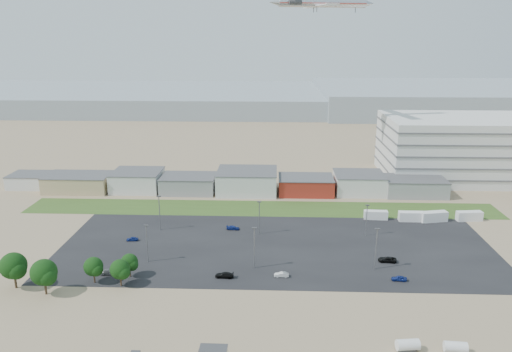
{
  "coord_description": "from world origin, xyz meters",
  "views": [
    {
      "loc": [
        4.42,
        -108.64,
        56.5
      ],
      "look_at": [
        -0.71,
        22.0,
        19.86
      ],
      "focal_mm": 35.0,
      "sensor_mm": 36.0,
      "label": 1
    }
  ],
  "objects_px": {
    "parked_car_3": "(224,275)",
    "parked_car_5": "(132,239)",
    "tree_far_left": "(14,268)",
    "parked_car_6": "(233,228)",
    "airliner": "(323,3)",
    "storage_tank_nw": "(408,345)",
    "parked_car_0": "(387,260)",
    "parked_car_13": "(281,275)",
    "parked_car_10": "(109,272)",
    "parked_car_2": "(399,278)",
    "box_trailer_a": "(376,215)"
  },
  "relations": [
    {
      "from": "storage_tank_nw",
      "to": "parked_car_0",
      "type": "relative_size",
      "value": 0.9
    },
    {
      "from": "storage_tank_nw",
      "to": "parked_car_2",
      "type": "xyz_separation_m",
      "value": [
        5.0,
        27.93,
        -0.66
      ]
    },
    {
      "from": "parked_car_10",
      "to": "parked_car_2",
      "type": "bearing_deg",
      "value": -96.43
    },
    {
      "from": "storage_tank_nw",
      "to": "parked_car_2",
      "type": "height_order",
      "value": "storage_tank_nw"
    },
    {
      "from": "tree_far_left",
      "to": "parked_car_0",
      "type": "height_order",
      "value": "tree_far_left"
    },
    {
      "from": "box_trailer_a",
      "to": "parked_car_2",
      "type": "relative_size",
      "value": 2.05
    },
    {
      "from": "parked_car_10",
      "to": "tree_far_left",
      "type": "bearing_deg",
      "value": 105.19
    },
    {
      "from": "parked_car_3",
      "to": "parked_car_5",
      "type": "distance_m",
      "value": 35.87
    },
    {
      "from": "parked_car_3",
      "to": "parked_car_2",
      "type": "bearing_deg",
      "value": 94.32
    },
    {
      "from": "storage_tank_nw",
      "to": "parked_car_5",
      "type": "distance_m",
      "value": 82.27
    },
    {
      "from": "airliner",
      "to": "parked_car_13",
      "type": "relative_size",
      "value": 11.69
    },
    {
      "from": "storage_tank_nw",
      "to": "box_trailer_a",
      "type": "xyz_separation_m",
      "value": [
        7.43,
        70.06,
        0.11
      ]
    },
    {
      "from": "parked_car_0",
      "to": "parked_car_10",
      "type": "bearing_deg",
      "value": -76.35
    },
    {
      "from": "parked_car_10",
      "to": "parked_car_3",
      "type": "bearing_deg",
      "value": -97.06
    },
    {
      "from": "parked_car_6",
      "to": "airliner",
      "type": "bearing_deg",
      "value": -23.36
    },
    {
      "from": "tree_far_left",
      "to": "parked_car_10",
      "type": "xyz_separation_m",
      "value": [
        19.55,
        7.59,
        -4.3
      ]
    },
    {
      "from": "parked_car_0",
      "to": "parked_car_6",
      "type": "bearing_deg",
      "value": -110.87
    },
    {
      "from": "parked_car_3",
      "to": "parked_car_5",
      "type": "bearing_deg",
      "value": -122.61
    },
    {
      "from": "airliner",
      "to": "parked_car_5",
      "type": "height_order",
      "value": "airliner"
    },
    {
      "from": "airliner",
      "to": "storage_tank_nw",
      "type": "bearing_deg",
      "value": -99.92
    },
    {
      "from": "tree_far_left",
      "to": "parked_car_6",
      "type": "relative_size",
      "value": 2.5
    },
    {
      "from": "parked_car_0",
      "to": "parked_car_6",
      "type": "height_order",
      "value": "parked_car_0"
    },
    {
      "from": "box_trailer_a",
      "to": "parked_car_6",
      "type": "bearing_deg",
      "value": -163.74
    },
    {
      "from": "storage_tank_nw",
      "to": "parked_car_10",
      "type": "xyz_separation_m",
      "value": [
        -65.53,
        28.43,
        -0.63
      ]
    },
    {
      "from": "parked_car_0",
      "to": "parked_car_13",
      "type": "bearing_deg",
      "value": -65.47
    },
    {
      "from": "parked_car_2",
      "to": "parked_car_13",
      "type": "height_order",
      "value": "parked_car_2"
    },
    {
      "from": "box_trailer_a",
      "to": "tree_far_left",
      "type": "height_order",
      "value": "tree_far_left"
    },
    {
      "from": "parked_car_0",
      "to": "parked_car_6",
      "type": "xyz_separation_m",
      "value": [
        -41.96,
        20.93,
        -0.08
      ]
    },
    {
      "from": "parked_car_3",
      "to": "parked_car_13",
      "type": "distance_m",
      "value": 13.9
    },
    {
      "from": "airliner",
      "to": "parked_car_10",
      "type": "bearing_deg",
      "value": -136.87
    },
    {
      "from": "parked_car_13",
      "to": "parked_car_5",
      "type": "bearing_deg",
      "value": -115.48
    },
    {
      "from": "parked_car_2",
      "to": "parked_car_3",
      "type": "relative_size",
      "value": 0.8
    },
    {
      "from": "parked_car_0",
      "to": "parked_car_2",
      "type": "xyz_separation_m",
      "value": [
        0.62,
        -10.34,
        -0.04
      ]
    },
    {
      "from": "airliner",
      "to": "parked_car_5",
      "type": "relative_size",
      "value": 12.47
    },
    {
      "from": "airliner",
      "to": "parked_car_13",
      "type": "height_order",
      "value": "airliner"
    },
    {
      "from": "box_trailer_a",
      "to": "parked_car_5",
      "type": "distance_m",
      "value": 76.02
    },
    {
      "from": "tree_far_left",
      "to": "airliner",
      "type": "xyz_separation_m",
      "value": [
        77.3,
        96.05,
        63.76
      ]
    },
    {
      "from": "parked_car_3",
      "to": "parked_car_5",
      "type": "xyz_separation_m",
      "value": [
        -28.68,
        21.54,
        -0.09
      ]
    },
    {
      "from": "box_trailer_a",
      "to": "parked_car_6",
      "type": "relative_size",
      "value": 1.87
    },
    {
      "from": "parked_car_3",
      "to": "parked_car_13",
      "type": "height_order",
      "value": "parked_car_3"
    },
    {
      "from": "parked_car_0",
      "to": "parked_car_13",
      "type": "distance_m",
      "value": 29.14
    },
    {
      "from": "box_trailer_a",
      "to": "parked_car_5",
      "type": "bearing_deg",
      "value": -161.57
    },
    {
      "from": "parked_car_2",
      "to": "parked_car_3",
      "type": "distance_m",
      "value": 42.05
    },
    {
      "from": "parked_car_6",
      "to": "parked_car_13",
      "type": "relative_size",
      "value": 1.11
    },
    {
      "from": "airliner",
      "to": "parked_car_3",
      "type": "xyz_separation_m",
      "value": [
        -29.28,
        -88.98,
        -68.04
      ]
    },
    {
      "from": "storage_tank_nw",
      "to": "airliner",
      "type": "bearing_deg",
      "value": 93.81
    },
    {
      "from": "parked_car_6",
      "to": "parked_car_13",
      "type": "distance_m",
      "value": 33.6
    },
    {
      "from": "parked_car_3",
      "to": "parked_car_10",
      "type": "xyz_separation_m",
      "value": [
        -28.48,
        0.51,
        -0.02
      ]
    },
    {
      "from": "parked_car_0",
      "to": "box_trailer_a",
      "type": "bearing_deg",
      "value": -179.86
    },
    {
      "from": "box_trailer_a",
      "to": "parked_car_2",
      "type": "xyz_separation_m",
      "value": [
        -2.44,
        -42.13,
        -0.77
      ]
    }
  ]
}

